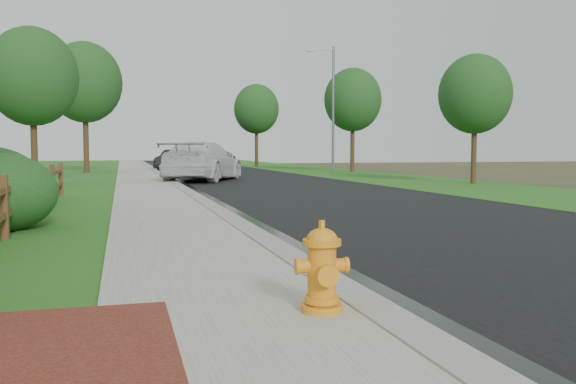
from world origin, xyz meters
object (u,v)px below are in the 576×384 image
object	(u,v)px
white_suv	(203,161)
ranch_fence	(17,199)
dark_car_mid	(216,160)
streetlight	(331,102)
fire_hydrant	(322,270)

from	to	relation	value
white_suv	ranch_fence	bearing A→B (deg)	96.75
white_suv	dark_car_mid	bearing A→B (deg)	-76.37
ranch_fence	white_suv	world-z (taller)	white_suv
ranch_fence	white_suv	xyz separation A→B (m)	(5.60, 17.33, 0.33)
white_suv	streetlight	xyz separation A→B (m)	(9.00, 7.22, 3.54)
white_suv	streetlight	distance (m)	12.07
fire_hydrant	dark_car_mid	xyz separation A→B (m)	(5.08, 39.48, 0.30)
ranch_fence	dark_car_mid	xyz separation A→B (m)	(8.58, 32.61, 0.15)
dark_car_mid	streetlight	size ratio (longest dim) A/B	0.56
dark_car_mid	streetlight	distance (m)	10.72
fire_hydrant	white_suv	distance (m)	24.30
dark_car_mid	streetlight	xyz separation A→B (m)	(6.02, -8.06, 3.71)
white_suv	dark_car_mid	world-z (taller)	white_suv
white_suv	dark_car_mid	distance (m)	15.56
ranch_fence	white_suv	distance (m)	18.22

